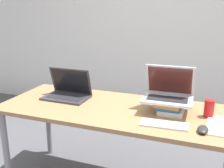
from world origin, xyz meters
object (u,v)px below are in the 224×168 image
object	(u,v)px
laptop_on_books	(168,93)
wireless_keyboard	(164,124)
mouse	(203,129)
soda_can	(209,108)
laptop_left	(68,92)
book_stack	(170,106)

from	to	relation	value
laptop_on_books	wireless_keyboard	size ratio (longest dim) A/B	1.14
laptop_on_books	wireless_keyboard	xyz separation A→B (m)	(0.02, -0.25, -0.13)
laptop_on_books	mouse	distance (m)	0.38
wireless_keyboard	mouse	world-z (taller)	mouse
wireless_keyboard	soda_can	world-z (taller)	soda_can
laptop_left	soda_can	size ratio (longest dim) A/B	3.02
book_stack	wireless_keyboard	bearing A→B (deg)	-90.42
soda_can	laptop_left	bearing A→B (deg)	178.84
mouse	soda_can	size ratio (longest dim) A/B	0.91
wireless_keyboard	mouse	distance (m)	0.23
laptop_on_books	wireless_keyboard	bearing A→B (deg)	-85.50
laptop_left	mouse	xyz separation A→B (m)	(1.07, -0.28, -0.03)
book_stack	laptop_on_books	distance (m)	0.09
mouse	soda_can	world-z (taller)	soda_can
mouse	soda_can	bearing A→B (deg)	84.00
laptop_left	wireless_keyboard	distance (m)	0.88
book_stack	laptop_on_books	bearing A→B (deg)	167.80
mouse	soda_can	xyz separation A→B (m)	(0.03, 0.25, 0.04)
book_stack	soda_can	distance (m)	0.26
book_stack	mouse	world-z (taller)	book_stack
laptop_left	book_stack	distance (m)	0.84
laptop_left	book_stack	bearing A→B (deg)	-1.47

